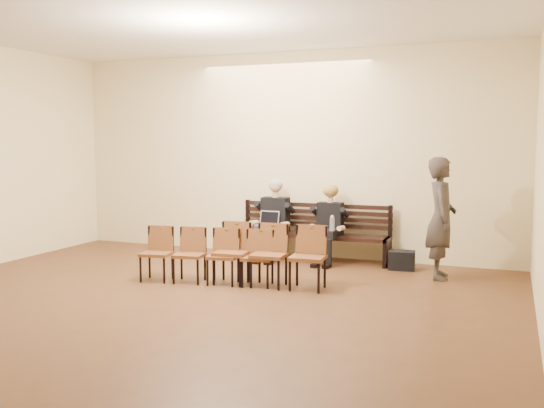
% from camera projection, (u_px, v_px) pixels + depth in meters
% --- Properties ---
extents(ground, '(10.00, 10.00, 0.00)m').
position_uv_depth(ground, '(110.00, 340.00, 6.05)').
color(ground, '#55351D').
rests_on(ground, ground).
extents(room_walls, '(8.02, 10.01, 3.51)m').
position_uv_depth(room_walls, '(148.00, 90.00, 6.52)').
color(room_walls, beige).
rests_on(room_walls, ground).
extents(bench, '(2.60, 0.90, 0.45)m').
position_uv_depth(bench, '(312.00, 247.00, 10.10)').
color(bench, black).
rests_on(bench, ground).
extents(seated_man, '(0.55, 0.76, 1.32)m').
position_uv_depth(seated_man, '(273.00, 220.00, 10.18)').
color(seated_man, black).
rests_on(seated_man, ground).
extents(seated_woman, '(0.50, 0.70, 1.17)m').
position_uv_depth(seated_woman, '(328.00, 227.00, 9.84)').
color(seated_woman, black).
rests_on(seated_woman, ground).
extents(laptop, '(0.36, 0.30, 0.24)m').
position_uv_depth(laptop, '(266.00, 227.00, 9.99)').
color(laptop, silver).
rests_on(laptop, bench).
extents(water_bottle, '(0.09, 0.09, 0.25)m').
position_uv_depth(water_bottle, '(332.00, 231.00, 9.51)').
color(water_bottle, silver).
rests_on(water_bottle, bench).
extents(bag, '(0.42, 0.31, 0.29)m').
position_uv_depth(bag, '(402.00, 260.00, 9.36)').
color(bag, black).
rests_on(bag, ground).
extents(passerby, '(0.60, 0.81, 2.02)m').
position_uv_depth(passerby, '(441.00, 209.00, 8.68)').
color(passerby, '#36312C').
rests_on(passerby, ground).
extents(chair_row_front, '(1.57, 0.56, 0.86)m').
position_uv_depth(chair_row_front, '(269.00, 255.00, 8.25)').
color(chair_row_front, brown).
rests_on(chair_row_front, ground).
extents(chair_row_back, '(1.93, 0.73, 0.77)m').
position_uv_depth(chair_row_back, '(206.00, 256.00, 8.45)').
color(chair_row_back, brown).
rests_on(chair_row_back, ground).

